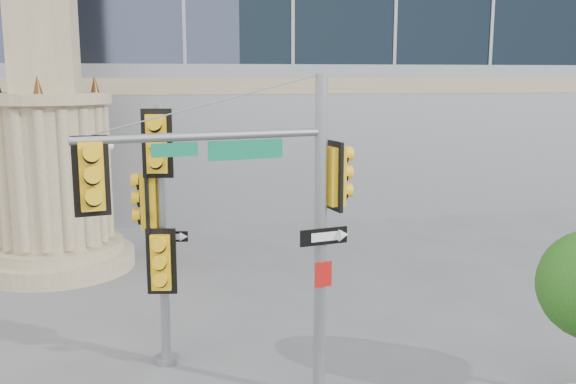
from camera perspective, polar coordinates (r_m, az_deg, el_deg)
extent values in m
cylinder|color=gray|center=(20.07, -19.77, -5.70)|extent=(4.40, 4.40, 0.50)
cylinder|color=gray|center=(19.97, -19.84, -4.59)|extent=(3.80, 3.80, 0.30)
cylinder|color=gray|center=(19.55, -20.22, 1.52)|extent=(3.00, 3.00, 4.00)
cylinder|color=gray|center=(19.37, -20.61, 7.82)|extent=(3.50, 3.50, 0.30)
cone|color=#472D14|center=(19.18, -16.81, 9.21)|extent=(0.24, 0.24, 0.50)
cylinder|color=slate|center=(10.80, 2.89, -4.54)|extent=(0.20, 0.20, 5.59)
cylinder|color=slate|center=(9.80, -7.43, 4.95)|extent=(3.86, 0.94, 0.13)
cube|color=#0E774E|center=(10.00, -3.76, 3.77)|extent=(1.19, 0.29, 0.30)
cube|color=yellow|center=(9.56, -17.10, 1.36)|extent=(0.56, 0.36, 1.16)
cube|color=yellow|center=(10.69, 4.21, 1.41)|extent=(0.36, 0.56, 1.16)
cube|color=black|center=(10.65, 3.20, -3.97)|extent=(0.84, 0.20, 0.28)
cube|color=#B31310|center=(10.83, 3.16, -7.32)|extent=(0.30, 0.09, 0.43)
cylinder|color=slate|center=(13.27, -10.70, -14.38)|extent=(0.49, 0.49, 0.12)
cylinder|color=slate|center=(12.45, -11.08, -4.00)|extent=(0.18, 0.18, 5.05)
cube|color=yellow|center=(11.92, -11.55, 4.25)|extent=(0.59, 0.37, 1.26)
cube|color=yellow|center=(12.34, -12.21, -0.80)|extent=(0.37, 0.59, 1.26)
cube|color=yellow|center=(12.35, -11.18, -6.07)|extent=(0.59, 0.37, 1.26)
cube|color=black|center=(12.29, -10.34, -3.91)|extent=(0.62, 0.13, 0.20)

